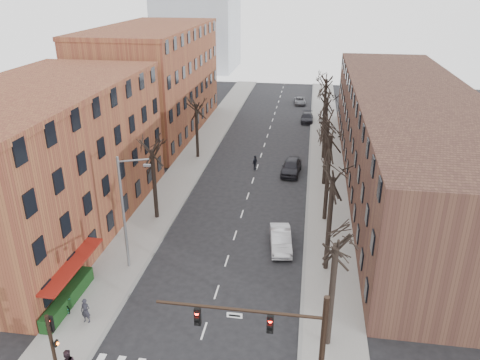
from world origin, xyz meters
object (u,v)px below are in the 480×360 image
at_px(parked_car_near, 291,167).
at_px(bicycle, 63,303).
at_px(silver_sedan, 281,240).
at_px(pedestrian_a, 86,311).
at_px(parked_car_mid, 307,118).

bearing_deg(parked_car_near, bicycle, -112.69).
xyz_separation_m(silver_sedan, parked_car_near, (0.01, 16.04, 0.08)).
relative_size(pedestrian_a, bicycle, 0.93).
bearing_deg(parked_car_mid, parked_car_near, -93.04).
bearing_deg(silver_sedan, pedestrian_a, -143.78).
bearing_deg(parked_car_near, pedestrian_a, -108.28).
xyz_separation_m(parked_car_near, bicycle, (-13.60, -26.20, -0.21)).
bearing_deg(silver_sedan, parked_car_mid, 80.35).
relative_size(silver_sedan, bicycle, 2.53).
height_order(parked_car_near, bicycle, parked_car_near).
relative_size(parked_car_near, parked_car_mid, 1.11).
xyz_separation_m(parked_car_mid, pedestrian_a, (-12.81, -48.35, 0.36)).
bearing_deg(pedestrian_a, parked_car_mid, 77.53).
distance_m(parked_car_near, bicycle, 29.51).
distance_m(pedestrian_a, bicycle, 2.30).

